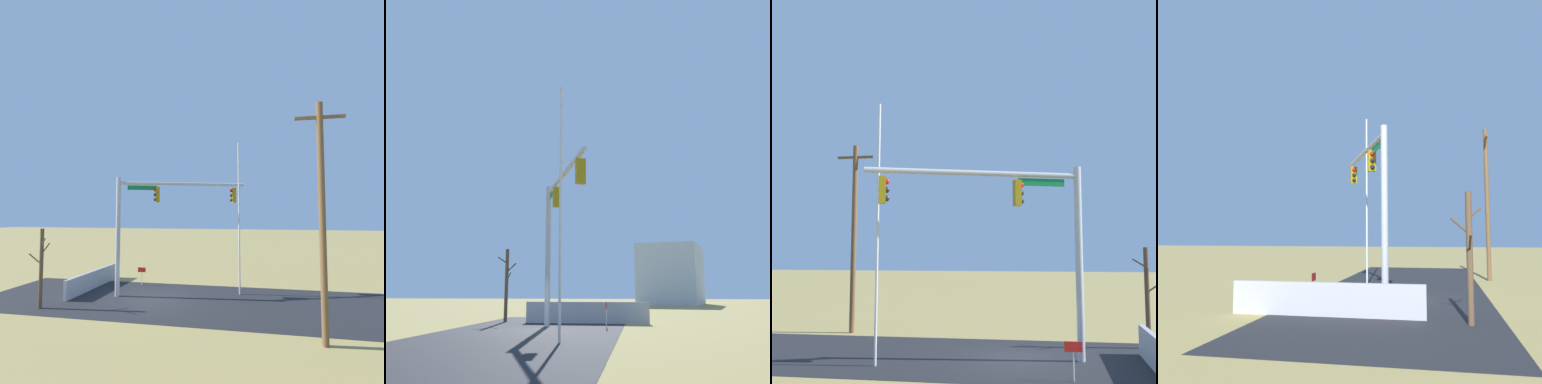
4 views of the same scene
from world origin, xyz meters
The scene contains 9 objects.
ground_plane centered at (0.00, 0.00, 0.00)m, with size 160.00×160.00×0.00m, color #9E894C.
road_surface centered at (-4.00, 0.00, 0.01)m, with size 28.00×8.00×0.01m, color #232326.
sidewalk_corner centered at (3.30, -0.16, 0.00)m, with size 6.00×6.00×0.01m, color #B7B5AD.
retaining_fence centered at (4.70, -1.90, 0.58)m, with size 0.20×6.82×1.16m, color #A8A8AD.
signal_mast centered at (0.31, -0.92, 5.08)m, with size 7.61×3.08×7.20m.
flagpole centered at (-4.92, -2.09, 4.72)m, with size 0.10×0.10×9.44m, color silver.
utility_pole centered at (-8.48, 4.84, 4.85)m, with size 1.90×0.26×9.36m.
bare_tree centered at (5.23, 2.88, 2.15)m, with size 1.27×1.02×4.17m.
open_sign centered at (1.88, -3.18, 0.91)m, with size 0.56×0.04×1.22m.
Camera 1 is at (-5.99, 17.69, 5.00)m, focal length 29.27 mm.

